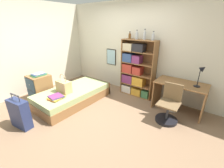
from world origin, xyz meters
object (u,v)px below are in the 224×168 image
at_px(magazine_pile_on_dresser, 39,74).
at_px(desk_chair, 168,110).
at_px(dresser, 40,88).
at_px(bottle_clear, 145,36).
at_px(desk, 180,92).
at_px(bed, 74,95).
at_px(bookcase, 135,71).
at_px(bottle_brown, 137,36).
at_px(suitcase, 20,114).
at_px(handbag, 64,86).
at_px(waste_bin, 173,105).
at_px(book_stack_on_bed, 56,97).
at_px(desk_lamp, 202,72).
at_px(bottle_blue, 153,37).
at_px(bottle_green, 130,36).

xyz_separation_m(magazine_pile_on_dresser, desk_chair, (3.12, 1.15, -0.47)).
bearing_deg(dresser, magazine_pile_on_dresser, 38.38).
bearing_deg(bottle_clear, desk, -9.73).
relative_size(bed, desk, 1.73).
xyz_separation_m(bed, desk, (2.36, 1.27, 0.31)).
distance_m(bookcase, desk_chair, 1.53).
distance_m(bottle_brown, desk_chair, 2.04).
relative_size(suitcase, bottle_brown, 3.09).
distance_m(bed, desk, 2.70).
distance_m(handbag, suitcase, 1.12).
bearing_deg(bottle_brown, waste_bin, -9.44).
distance_m(bed, book_stack_on_bed, 0.64).
distance_m(desk_lamp, waste_bin, 1.02).
bearing_deg(desk_lamp, bottle_brown, 174.52).
bearing_deg(bottle_brown, suitcase, -110.44).
height_order(suitcase, dresser, suitcase).
distance_m(dresser, bottle_brown, 2.97).
distance_m(bookcase, bottle_blue, 1.05).
distance_m(bed, handbag, 0.43).
relative_size(dresser, desk, 0.63).
xyz_separation_m(bottle_brown, desk_lamp, (1.66, -0.16, -0.64)).
xyz_separation_m(bottle_blue, desk, (0.87, -0.17, -1.19)).
bearing_deg(dresser, bottle_brown, 45.12).
bearing_deg(bottle_green, dresser, -130.75).
distance_m(handbag, bottle_clear, 2.43).
relative_size(bed, desk_chair, 2.36).
relative_size(desk_lamp, waste_bin, 1.82).
bearing_deg(bottle_clear, dresser, -137.07).
bearing_deg(magazine_pile_on_dresser, dresser, -141.62).
distance_m(dresser, bottle_clear, 3.14).
relative_size(dresser, bottle_blue, 3.22).
distance_m(suitcase, desk_lamp, 3.83).
bearing_deg(bottle_blue, bottle_clear, 175.15).
bearing_deg(bottle_blue, magazine_pile_on_dresser, -140.49).
xyz_separation_m(dresser, desk_lamp, (3.54, 1.72, 0.70)).
height_order(handbag, desk, handbag).
distance_m(bottle_blue, desk_chair, 1.80).
bearing_deg(desk, bottle_green, 173.78).
bearing_deg(waste_bin, magazine_pile_on_dresser, -151.72).
relative_size(handbag, bookcase, 0.30).
xyz_separation_m(book_stack_on_bed, bottle_green, (0.68, 2.03, 1.27)).
bearing_deg(waste_bin, desk_chair, -86.49).
bearing_deg(book_stack_on_bed, handbag, 114.40).
xyz_separation_m(bottle_green, desk, (1.54, -0.17, -1.18)).
height_order(dresser, bottle_blue, bottle_blue).
height_order(bed, bookcase, bookcase).
height_order(bottle_green, bottle_brown, bottle_brown).
height_order(suitcase, bottle_green, bottle_green).
distance_m(handbag, bookcase, 2.00).
xyz_separation_m(suitcase, bottle_brown, (1.03, 2.77, 1.39)).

